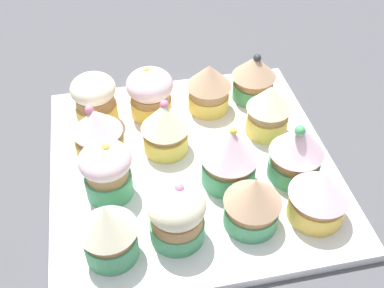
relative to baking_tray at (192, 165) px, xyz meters
The scene contains 16 objects.
ground_plane 2.10cm from the baking_tray, ahead, with size 180.00×180.00×3.00cm, color #4C4C51.
baking_tray is the anchor object (origin of this frame).
cupcake_0 15.25cm from the baking_tray, 133.53° to the right, with size 5.77×5.77×6.99cm.
cupcake_1 11.89cm from the baking_tray, 108.07° to the right, with size 5.91×5.91×7.35cm.
cupcake_2 11.24cm from the baking_tray, 74.37° to the right, with size 5.77×5.77×7.22cm.
cupcake_3 15.84cm from the baking_tray, 43.44° to the right, with size 5.85×5.85×7.47cm.
cupcake_4 11.49cm from the baking_tray, 161.06° to the right, with size 6.11×6.11×6.99cm.
cupcake_5 5.81cm from the baking_tray, 137.66° to the right, with size 5.85×5.85×7.34cm.
cupcake_6 11.60cm from the baking_tray, 19.65° to the right, with size 5.90×5.90×7.34cm.
cupcake_7 11.44cm from the baking_tray, 156.37° to the left, with size 5.98×5.98×6.87cm.
cupcake_8 6.81cm from the baking_tray, 43.36° to the left, with size 6.48×6.48×7.90cm.
cupcake_9 11.63cm from the baking_tray, 23.15° to the left, with size 6.08×6.08×6.64cm.
cupcake_10 15.82cm from the baking_tray, 135.19° to the left, with size 6.01×6.01×6.98cm.
cupcake_11 11.85cm from the baking_tray, 108.76° to the left, with size 5.57×5.57×7.15cm.
cupcake_12 12.78cm from the baking_tray, 68.94° to the left, with size 6.24×6.24×7.95cm.
cupcake_13 15.97cm from the baking_tray, 47.26° to the left, with size 6.52×6.52×6.35cm.
Camera 1 is at (39.16, -8.02, 42.20)cm, focal length 44.28 mm.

